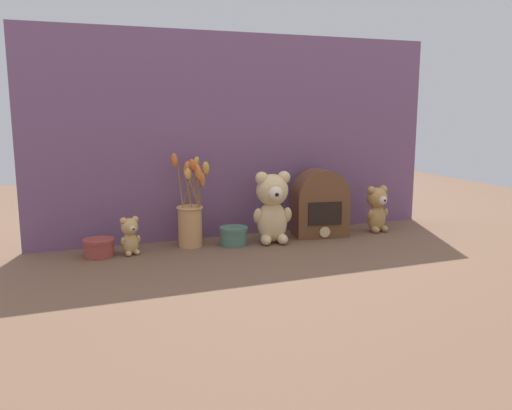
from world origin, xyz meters
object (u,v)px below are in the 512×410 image
object	(u,v)px
teddy_bear_medium	(377,208)
flower_vase	(191,216)
teddy_bear_small	(130,235)
vintage_radio	(320,204)
decorative_tin_tall	(233,236)
decorative_tin_short	(99,248)
teddy_bear_large	(273,206)

from	to	relation	value
teddy_bear_medium	flower_vase	size ratio (longest dim) A/B	0.55
teddy_bear_medium	teddy_bear_small	distance (m)	0.99
vintage_radio	decorative_tin_tall	world-z (taller)	vintage_radio
teddy_bear_medium	decorative_tin_short	size ratio (longest dim) A/B	1.80
decorative_tin_tall	flower_vase	bearing A→B (deg)	164.10
teddy_bear_large	teddy_bear_medium	distance (m)	0.47
teddy_bear_large	decorative_tin_tall	distance (m)	0.18
teddy_bear_medium	flower_vase	xyz separation A→B (m)	(-0.76, 0.04, 0.01)
teddy_bear_small	decorative_tin_short	world-z (taller)	teddy_bear_small
flower_vase	decorative_tin_tall	xyz separation A→B (m)	(0.15, -0.04, -0.08)
decorative_tin_tall	decorative_tin_short	world-z (taller)	decorative_tin_tall
teddy_bear_small	flower_vase	world-z (taller)	flower_vase
vintage_radio	decorative_tin_short	xyz separation A→B (m)	(-0.84, -0.00, -0.09)
teddy_bear_small	vintage_radio	distance (m)	0.74
decorative_tin_tall	teddy_bear_medium	bearing A→B (deg)	-0.23
teddy_bear_large	decorative_tin_short	world-z (taller)	teddy_bear_large
teddy_bear_medium	flower_vase	distance (m)	0.77
teddy_bear_large	teddy_bear_small	xyz separation A→B (m)	(-0.52, 0.03, -0.07)
teddy_bear_small	decorative_tin_short	distance (m)	0.11
teddy_bear_medium	decorative_tin_tall	size ratio (longest dim) A/B	1.80
teddy_bear_small	teddy_bear_medium	bearing A→B (deg)	-0.54
decorative_tin_short	vintage_radio	bearing A→B (deg)	0.09
teddy_bear_small	decorative_tin_tall	xyz separation A→B (m)	(0.37, -0.01, -0.03)
flower_vase	decorative_tin_short	bearing A→B (deg)	-175.57
teddy_bear_small	decorative_tin_short	xyz separation A→B (m)	(-0.10, 0.01, -0.04)
teddy_bear_medium	decorative_tin_tall	xyz separation A→B (m)	(-0.62, 0.00, -0.06)
flower_vase	decorative_tin_tall	size ratio (longest dim) A/B	3.30
teddy_bear_medium	flower_vase	world-z (taller)	flower_vase
teddy_bear_medium	decorative_tin_short	distance (m)	1.09
teddy_bear_small	decorative_tin_short	size ratio (longest dim) A/B	1.27
teddy_bear_medium	decorative_tin_tall	distance (m)	0.62
flower_vase	decorative_tin_short	xyz separation A→B (m)	(-0.33, -0.03, -0.08)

